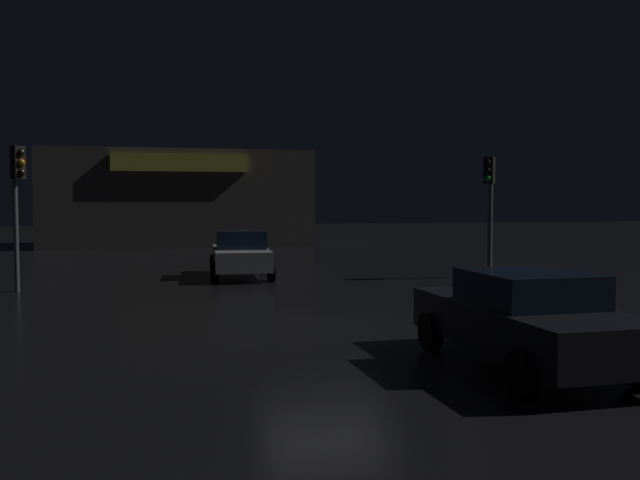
{
  "coord_description": "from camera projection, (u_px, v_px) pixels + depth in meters",
  "views": [
    {
      "loc": [
        -3.44,
        -13.72,
        2.55
      ],
      "look_at": [
        0.52,
        2.66,
        1.6
      ],
      "focal_mm": 39.82,
      "sensor_mm": 36.0,
      "label": 1
    }
  ],
  "objects": [
    {
      "name": "ground_plane",
      "position": [
        326.0,
        327.0,
        14.27
      ],
      "size": [
        120.0,
        120.0,
        0.0
      ],
      "primitive_type": "plane",
      "color": "black"
    },
    {
      "name": "traffic_signal_main",
      "position": [
        489.0,
        194.0,
        23.09
      ],
      "size": [
        0.42,
        0.42,
        3.94
      ],
      "color": "#595B60",
      "rests_on": "ground"
    },
    {
      "name": "store_building",
      "position": [
        178.0,
        198.0,
        40.32
      ],
      "size": [
        14.51,
        6.93,
        5.28
      ],
      "color": "#4C4742",
      "rests_on": "ground"
    },
    {
      "name": "traffic_signal_opposite",
      "position": [
        18.0,
        186.0,
        19.49
      ],
      "size": [
        0.42,
        0.42,
        4.03
      ],
      "color": "#595B60",
      "rests_on": "ground"
    },
    {
      "name": "car_near",
      "position": [
        526.0,
        318.0,
        10.78
      ],
      "size": [
        2.07,
        4.57,
        1.47
      ],
      "color": "black",
      "rests_on": "ground"
    },
    {
      "name": "car_far",
      "position": [
        241.0,
        254.0,
        23.43
      ],
      "size": [
        2.2,
        4.48,
        1.55
      ],
      "color": "#B7B7BF",
      "rests_on": "ground"
    }
  ]
}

